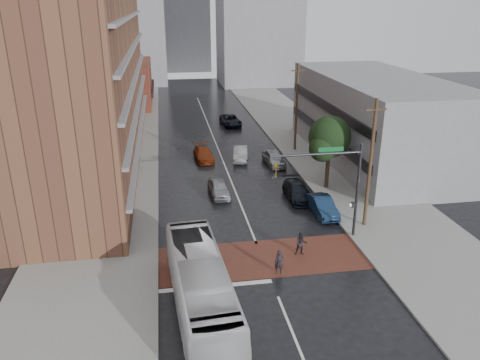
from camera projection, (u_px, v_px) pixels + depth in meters
ground at (264, 262)px, 31.37m from camera, size 160.00×160.00×0.00m
crosswalk at (262, 258)px, 31.83m from camera, size 14.00×5.00×0.02m
sidewalk_west at (118, 156)px, 52.64m from camera, size 9.00×90.00×0.15m
sidewalk_east at (314, 146)px, 56.11m from camera, size 9.00×90.00×0.15m
apartment_block at (78, 27)px, 46.35m from camera, size 10.00×44.00×28.00m
storefront_west at (127, 83)px, 78.05m from camera, size 8.00×16.00×7.00m
building_east at (375, 118)px, 50.67m from camera, size 11.00×26.00×9.00m
distant_tower_west at (119, 3)px, 95.38m from camera, size 18.00×16.00×32.00m
distant_tower_center at (184, 20)px, 114.59m from camera, size 12.00×10.00×24.00m
street_tree at (330, 140)px, 42.04m from camera, size 4.20×4.10×6.90m
signal_mast at (339, 178)px, 32.86m from camera, size 6.50×0.30×7.20m
utility_pole_near at (370, 164)px, 34.54m from camera, size 1.60×0.26×10.00m
utility_pole_far at (296, 107)px, 52.97m from camera, size 1.60×0.26×10.00m
transit_bus at (201, 287)px, 25.75m from camera, size 3.56×12.02×3.30m
pedestrian_a at (279, 262)px, 29.79m from camera, size 0.67×0.53×1.64m
pedestrian_b at (301, 244)px, 32.02m from camera, size 0.89×0.72×1.69m
car_travel_a at (219, 188)px, 41.86m from camera, size 1.89×4.27×1.43m
car_travel_b at (240, 154)px, 51.27m from camera, size 2.23×4.53×1.43m
car_travel_c at (204, 154)px, 51.35m from camera, size 2.23×4.76×1.34m
suv_travel at (231, 120)px, 65.61m from camera, size 2.83×5.42×1.46m
car_parked_near at (322, 206)px, 38.15m from camera, size 1.62×4.44×1.46m
car_parked_mid at (298, 191)px, 41.26m from camera, size 1.99×4.84×1.40m
car_parked_far at (274, 158)px, 49.70m from camera, size 2.05×4.60×1.54m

